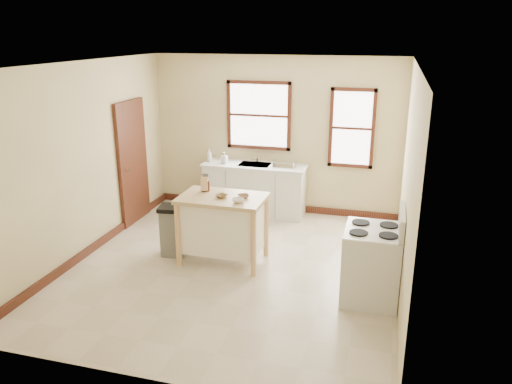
% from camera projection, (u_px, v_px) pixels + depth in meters
% --- Properties ---
extents(floor, '(5.00, 5.00, 0.00)m').
position_uv_depth(floor, '(234.00, 267.00, 7.08)').
color(floor, beige).
rests_on(floor, ground).
extents(ceiling, '(5.00, 5.00, 0.00)m').
position_uv_depth(ceiling, '(231.00, 64.00, 6.21)').
color(ceiling, white).
rests_on(ceiling, ground).
extents(wall_back, '(4.50, 0.04, 2.80)m').
position_uv_depth(wall_back, '(275.00, 135.00, 8.94)').
color(wall_back, beige).
rests_on(wall_back, ground).
extents(wall_left, '(0.04, 5.00, 2.80)m').
position_uv_depth(wall_left, '(84.00, 161.00, 7.21)').
color(wall_left, beige).
rests_on(wall_left, ground).
extents(wall_right, '(0.04, 5.00, 2.80)m').
position_uv_depth(wall_right, '(408.00, 185.00, 6.08)').
color(wall_right, beige).
rests_on(wall_right, ground).
extents(window_main, '(1.17, 0.06, 1.22)m').
position_uv_depth(window_main, '(259.00, 115.00, 8.89)').
color(window_main, black).
rests_on(window_main, wall_back).
extents(window_side, '(0.77, 0.06, 1.37)m').
position_uv_depth(window_side, '(352.00, 128.00, 8.52)').
color(window_side, black).
rests_on(window_side, wall_back).
extents(door_left, '(0.06, 0.90, 2.10)m').
position_uv_depth(door_left, '(133.00, 162.00, 8.50)').
color(door_left, black).
rests_on(door_left, ground).
extents(baseboard_back, '(4.50, 0.04, 0.12)m').
position_uv_depth(baseboard_back, '(274.00, 206.00, 9.32)').
color(baseboard_back, black).
rests_on(baseboard_back, ground).
extents(baseboard_left, '(0.04, 5.00, 0.12)m').
position_uv_depth(baseboard_left, '(95.00, 246.00, 7.62)').
color(baseboard_left, black).
rests_on(baseboard_left, ground).
extents(sink_counter, '(1.86, 0.62, 0.92)m').
position_uv_depth(sink_counter, '(255.00, 189.00, 9.03)').
color(sink_counter, beige).
rests_on(sink_counter, ground).
extents(faucet, '(0.03, 0.03, 0.22)m').
position_uv_depth(faucet, '(257.00, 156.00, 9.02)').
color(faucet, silver).
rests_on(faucet, sink_counter).
extents(soap_bottle_a, '(0.11, 0.11, 0.23)m').
position_uv_depth(soap_bottle_a, '(209.00, 155.00, 9.04)').
color(soap_bottle_a, '#B2B2B2').
rests_on(soap_bottle_a, sink_counter).
extents(soap_bottle_b, '(0.11, 0.11, 0.21)m').
position_uv_depth(soap_bottle_b, '(224.00, 158.00, 8.92)').
color(soap_bottle_b, '#B2B2B2').
rests_on(soap_bottle_b, sink_counter).
extents(dish_rack, '(0.48, 0.43, 0.10)m').
position_uv_depth(dish_rack, '(285.00, 164.00, 8.72)').
color(dish_rack, silver).
rests_on(dish_rack, sink_counter).
extents(kitchen_island, '(1.21, 0.78, 0.98)m').
position_uv_depth(kitchen_island, '(223.00, 229.00, 7.13)').
color(kitchen_island, tan).
rests_on(kitchen_island, ground).
extents(knife_block, '(0.12, 0.12, 0.20)m').
position_uv_depth(knife_block, '(204.00, 184.00, 7.18)').
color(knife_block, tan).
rests_on(knife_block, kitchen_island).
extents(pepper_grinder, '(0.04, 0.04, 0.15)m').
position_uv_depth(pepper_grinder, '(208.00, 186.00, 7.19)').
color(pepper_grinder, '#3D1A10').
rests_on(pepper_grinder, kitchen_island).
extents(bowl_a, '(0.21, 0.21, 0.04)m').
position_uv_depth(bowl_a, '(221.00, 196.00, 6.93)').
color(bowl_a, brown).
rests_on(bowl_a, kitchen_island).
extents(bowl_b, '(0.22, 0.22, 0.04)m').
position_uv_depth(bowl_b, '(243.00, 196.00, 6.92)').
color(bowl_b, brown).
rests_on(bowl_b, kitchen_island).
extents(bowl_c, '(0.17, 0.17, 0.05)m').
position_uv_depth(bowl_c, '(238.00, 200.00, 6.74)').
color(bowl_c, silver).
rests_on(bowl_c, kitchen_island).
extents(trash_bin, '(0.44, 0.39, 0.76)m').
position_uv_depth(trash_bin, '(174.00, 230.00, 7.36)').
color(trash_bin, slate).
rests_on(trash_bin, ground).
extents(gas_stove, '(0.74, 0.75, 1.19)m').
position_uv_depth(gas_stove, '(372.00, 254.00, 6.08)').
color(gas_stove, silver).
rests_on(gas_stove, ground).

